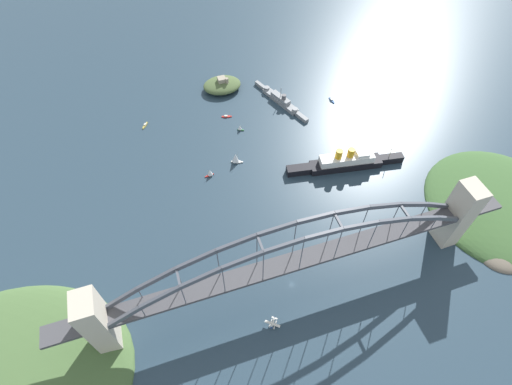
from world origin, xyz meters
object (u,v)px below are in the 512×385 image
object	(u,v)px
small_boat_0	(332,100)
small_boat_3	(235,158)
seaplane_taxiing_near_bridge	(273,323)
small_boat_5	(210,173)
small_boat_1	(240,128)
naval_cruiser	(281,100)
small_boat_4	(145,125)
small_boat_2	(226,116)
ocean_liner	(345,162)
fort_island_mid_harbor	(222,85)
harbor_arch_bridge	(295,262)

from	to	relation	value
small_boat_0	small_boat_3	world-z (taller)	small_boat_3
seaplane_taxiing_near_bridge	small_boat_5	xyz separation A→B (m)	(-7.08, 138.11, 1.52)
small_boat_1	small_boat_3	bearing A→B (deg)	-112.16
small_boat_3	small_boat_5	world-z (taller)	small_boat_3
naval_cruiser	small_boat_4	distance (m)	135.99
naval_cruiser	small_boat_3	size ratio (longest dim) A/B	6.30
small_boat_3	small_boat_5	distance (m)	26.42
small_boat_1	small_boat_2	world-z (taller)	small_boat_1
ocean_liner	seaplane_taxiing_near_bridge	size ratio (longest dim) A/B	11.36
fort_island_mid_harbor	small_boat_5	xyz separation A→B (m)	(-41.54, -112.98, -1.32)
fort_island_mid_harbor	small_boat_5	world-z (taller)	fort_island_mid_harbor
harbor_arch_bridge	small_boat_5	xyz separation A→B (m)	(-29.35, 115.51, -28.91)
small_boat_4	small_boat_5	bearing A→B (deg)	-61.46
small_boat_3	small_boat_4	size ratio (longest dim) A/B	1.41
harbor_arch_bridge	seaplane_taxiing_near_bridge	xyz separation A→B (m)	(-22.27, -22.59, -30.43)
small_boat_3	small_boat_5	xyz separation A→B (m)	(-25.09, -8.05, -1.88)
small_boat_3	small_boat_2	bearing A→B (deg)	82.04
small_boat_1	seaplane_taxiing_near_bridge	bearing A→B (deg)	-100.34
small_boat_4	small_boat_2	bearing A→B (deg)	-8.76
small_boat_5	small_boat_1	bearing A→B (deg)	48.82
ocean_liner	small_boat_2	xyz separation A→B (m)	(-80.01, 95.94, -5.54)
small_boat_1	small_boat_5	xyz separation A→B (m)	(-40.80, -46.65, 0.60)
small_boat_3	small_boat_0	bearing A→B (deg)	23.64
harbor_arch_bridge	small_boat_5	world-z (taller)	harbor_arch_bridge
small_boat_4	small_boat_5	size ratio (longest dim) A/B	1.05
small_boat_4	fort_island_mid_harbor	bearing A→B (deg)	20.66
small_boat_0	small_boat_5	bearing A→B (deg)	-157.36
small_boat_1	small_boat_2	bearing A→B (deg)	108.05
harbor_arch_bridge	small_boat_2	size ratio (longest dim) A/B	30.71
harbor_arch_bridge	naval_cruiser	size ratio (longest dim) A/B	4.04
fort_island_mid_harbor	small_boat_1	distance (m)	66.37
harbor_arch_bridge	small_boat_1	world-z (taller)	harbor_arch_bridge
small_boat_4	ocean_liner	bearing A→B (deg)	-34.41
small_boat_2	small_boat_4	bearing A→B (deg)	171.24
ocean_liner	fort_island_mid_harbor	xyz separation A→B (m)	(-72.05, 140.11, -1.16)
ocean_liner	naval_cruiser	xyz separation A→B (m)	(-21.77, 99.86, -3.14)
small_boat_3	seaplane_taxiing_near_bridge	bearing A→B (deg)	-97.02
small_boat_1	small_boat_3	distance (m)	41.74
fort_island_mid_harbor	seaplane_taxiing_near_bridge	distance (m)	253.46
small_boat_4	small_boat_5	world-z (taller)	small_boat_5
ocean_liner	small_boat_2	distance (m)	125.05
small_boat_0	small_boat_1	size ratio (longest dim) A/B	1.48
small_boat_0	small_boat_1	bearing A→B (deg)	-172.90
small_boat_0	small_boat_5	distance (m)	154.01
ocean_liner	small_boat_4	distance (m)	190.99
seaplane_taxiing_near_bridge	small_boat_1	size ratio (longest dim) A/B	1.42
naval_cruiser	small_boat_5	world-z (taller)	naval_cruiser
small_boat_2	small_boat_3	xyz separation A→B (m)	(-8.49, -60.75, 4.94)
ocean_liner	seaplane_taxiing_near_bridge	xyz separation A→B (m)	(-106.51, -110.97, -4.00)
fort_island_mid_harbor	seaplane_taxiing_near_bridge	bearing A→B (deg)	-97.81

